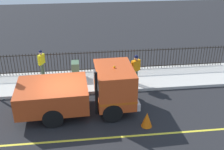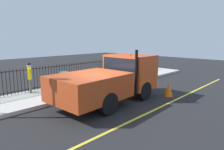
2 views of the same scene
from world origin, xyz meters
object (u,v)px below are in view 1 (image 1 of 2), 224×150
(worker_standing, at_px, (136,67))
(pedestrian_distant, at_px, (41,60))
(work_truck, at_px, (88,89))
(utility_cabinet, at_px, (75,69))
(traffic_cone, at_px, (147,119))

(worker_standing, xyz_separation_m, pedestrian_distant, (1.73, 5.48, -0.08))
(work_truck, relative_size, utility_cabinet, 6.03)
(work_truck, distance_m, worker_standing, 3.58)
(work_truck, bearing_deg, worker_standing, 125.47)
(work_truck, relative_size, pedestrian_distant, 3.47)
(worker_standing, distance_m, traffic_cone, 3.96)
(worker_standing, xyz_separation_m, utility_cabinet, (1.36, 3.46, -0.63))
(work_truck, xyz_separation_m, traffic_cone, (-1.65, -2.63, -0.87))
(utility_cabinet, relative_size, traffic_cone, 1.34)
(pedestrian_distant, relative_size, utility_cabinet, 1.74)
(work_truck, relative_size, worker_standing, 3.23)
(utility_cabinet, bearing_deg, work_truck, -170.03)
(pedestrian_distant, height_order, utility_cabinet, pedestrian_distant)
(worker_standing, relative_size, utility_cabinet, 1.87)
(worker_standing, distance_m, pedestrian_distant, 5.75)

